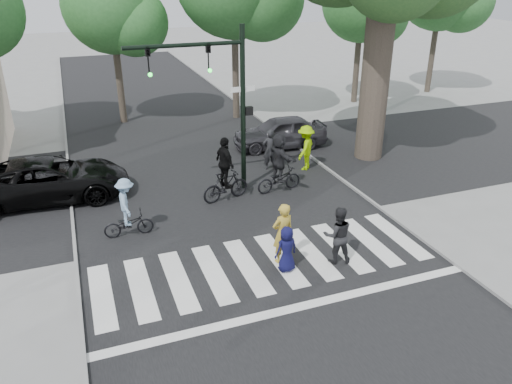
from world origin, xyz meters
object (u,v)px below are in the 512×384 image
(pedestrian_adult, at_px, (338,235))
(cyclist_right, at_px, (279,166))
(traffic_signal, at_px, (220,88))
(cyclist_mid, at_px, (225,175))
(cyclist_left, at_px, (127,212))
(pedestrian_child, at_px, (287,249))
(car_grey, at_px, (280,132))
(car_suv, at_px, (49,179))
(pedestrian_woman, at_px, (283,233))

(pedestrian_adult, bearing_deg, cyclist_right, -78.95)
(traffic_signal, bearing_deg, cyclist_mid, -98.43)
(cyclist_mid, xyz_separation_m, cyclist_right, (2.10, 0.05, 0.04))
(cyclist_left, bearing_deg, pedestrian_adult, -33.94)
(pedestrian_child, height_order, car_grey, car_grey)
(cyclist_left, xyz_separation_m, car_grey, (7.69, 6.03, -0.10))
(traffic_signal, bearing_deg, car_suv, 165.74)
(pedestrian_adult, height_order, car_suv, pedestrian_adult)
(cyclist_left, relative_size, cyclist_mid, 0.81)
(cyclist_left, distance_m, cyclist_right, 5.92)
(car_suv, bearing_deg, car_grey, -73.58)
(cyclist_left, height_order, cyclist_right, cyclist_right)
(traffic_signal, height_order, car_grey, traffic_signal)
(pedestrian_woman, xyz_separation_m, cyclist_left, (-3.91, 3.07, -0.08))
(car_suv, bearing_deg, cyclist_mid, -107.91)
(traffic_signal, relative_size, car_grey, 1.39)
(cyclist_right, bearing_deg, pedestrian_adult, -94.12)
(traffic_signal, relative_size, pedestrian_adult, 3.51)
(car_suv, bearing_deg, traffic_signal, -100.72)
(pedestrian_child, bearing_deg, car_suv, -58.26)
(pedestrian_adult, height_order, cyclist_left, cyclist_left)
(cyclist_left, bearing_deg, traffic_signal, 30.67)
(cyclist_mid, xyz_separation_m, car_grey, (4.06, 4.60, -0.24))
(cyclist_left, bearing_deg, car_suv, 121.23)
(cyclist_right, bearing_deg, pedestrian_child, -110.71)
(traffic_signal, bearing_deg, car_grey, 43.98)
(cyclist_mid, distance_m, car_grey, 6.14)
(pedestrian_woman, relative_size, cyclist_mid, 0.77)
(pedestrian_woman, height_order, car_grey, pedestrian_woman)
(pedestrian_child, relative_size, car_grey, 0.31)
(cyclist_left, relative_size, car_grey, 0.45)
(car_suv, bearing_deg, pedestrian_woman, -134.27)
(car_suv, distance_m, car_grey, 10.22)
(car_grey, bearing_deg, cyclist_left, -47.50)
(pedestrian_woman, distance_m, pedestrian_child, 0.52)
(cyclist_right, bearing_deg, car_suv, 164.21)
(pedestrian_child, bearing_deg, pedestrian_adult, 168.79)
(pedestrian_adult, relative_size, cyclist_right, 0.75)
(pedestrian_adult, xyz_separation_m, car_grey, (2.33, 9.64, -0.12))
(pedestrian_child, distance_m, pedestrian_adult, 1.54)
(cyclist_mid, bearing_deg, cyclist_right, 1.49)
(cyclist_left, height_order, cyclist_mid, cyclist_mid)
(pedestrian_woman, height_order, cyclist_mid, cyclist_mid)
(pedestrian_woman, height_order, car_suv, pedestrian_woman)
(traffic_signal, height_order, pedestrian_adult, traffic_signal)
(pedestrian_woman, xyz_separation_m, pedestrian_adult, (1.45, -0.54, -0.06))
(pedestrian_adult, bearing_deg, cyclist_mid, -55.84)
(cyclist_left, xyz_separation_m, cyclist_right, (5.73, 1.49, 0.18))
(pedestrian_woman, bearing_deg, traffic_signal, -97.49)
(cyclist_left, height_order, car_grey, cyclist_left)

